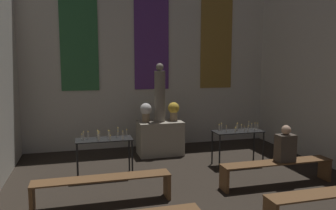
{
  "coord_description": "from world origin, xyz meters",
  "views": [
    {
      "loc": [
        -2.04,
        1.13,
        2.4
      ],
      "look_at": [
        0.0,
        8.53,
        1.41
      ],
      "focal_mm": 35.0,
      "sensor_mm": 36.0,
      "label": 1
    }
  ],
  "objects_px": {
    "pew_third_right": "(336,199)",
    "candle_rack_left": "(104,144)",
    "flower_vase_left": "(146,111)",
    "pew_back_left": "(103,184)",
    "pew_back_right": "(277,168)",
    "candle_rack_right": "(238,135)",
    "statue": "(160,94)",
    "flower_vase_right": "(174,110)",
    "person_seated": "(285,146)",
    "altar": "(160,138)"
  },
  "relations": [
    {
      "from": "flower_vase_left",
      "to": "person_seated",
      "type": "relative_size",
      "value": 0.68
    },
    {
      "from": "candle_rack_right",
      "to": "statue",
      "type": "bearing_deg",
      "value": 138.59
    },
    {
      "from": "pew_back_left",
      "to": "pew_back_right",
      "type": "distance_m",
      "value": 3.37
    },
    {
      "from": "candle_rack_right",
      "to": "pew_back_left",
      "type": "relative_size",
      "value": 0.5
    },
    {
      "from": "candle_rack_left",
      "to": "pew_third_right",
      "type": "height_order",
      "value": "candle_rack_left"
    },
    {
      "from": "pew_third_right",
      "to": "pew_back_right",
      "type": "distance_m",
      "value": 1.54
    },
    {
      "from": "pew_back_left",
      "to": "candle_rack_right",
      "type": "bearing_deg",
      "value": 23.31
    },
    {
      "from": "flower_vase_right",
      "to": "person_seated",
      "type": "relative_size",
      "value": 0.68
    },
    {
      "from": "statue",
      "to": "pew_back_right",
      "type": "distance_m",
      "value": 3.47
    },
    {
      "from": "candle_rack_left",
      "to": "pew_back_right",
      "type": "height_order",
      "value": "candle_rack_left"
    },
    {
      "from": "flower_vase_left",
      "to": "pew_back_right",
      "type": "xyz_separation_m",
      "value": [
        2.06,
        -2.76,
        -0.81
      ]
    },
    {
      "from": "flower_vase_left",
      "to": "flower_vase_right",
      "type": "distance_m",
      "value": 0.75
    },
    {
      "from": "altar",
      "to": "statue",
      "type": "height_order",
      "value": "statue"
    },
    {
      "from": "altar",
      "to": "candle_rack_right",
      "type": "relative_size",
      "value": 0.98
    },
    {
      "from": "statue",
      "to": "pew_back_right",
      "type": "relative_size",
      "value": 0.65
    },
    {
      "from": "candle_rack_right",
      "to": "pew_third_right",
      "type": "relative_size",
      "value": 0.5
    },
    {
      "from": "altar",
      "to": "candle_rack_right",
      "type": "xyz_separation_m",
      "value": [
        1.55,
        -1.37,
        0.27
      ]
    },
    {
      "from": "flower_vase_left",
      "to": "pew_back_left",
      "type": "distance_m",
      "value": 3.17
    },
    {
      "from": "pew_back_right",
      "to": "person_seated",
      "type": "distance_m",
      "value": 0.46
    },
    {
      "from": "candle_rack_right",
      "to": "pew_back_left",
      "type": "bearing_deg",
      "value": -156.69
    },
    {
      "from": "candle_rack_right",
      "to": "pew_back_left",
      "type": "xyz_separation_m",
      "value": [
        -3.24,
        -1.4,
        -0.36
      ]
    },
    {
      "from": "pew_third_right",
      "to": "pew_back_right",
      "type": "height_order",
      "value": "same"
    },
    {
      "from": "candle_rack_left",
      "to": "pew_back_right",
      "type": "distance_m",
      "value": 3.54
    },
    {
      "from": "candle_rack_left",
      "to": "pew_back_left",
      "type": "bearing_deg",
      "value": -95.65
    },
    {
      "from": "pew_third_right",
      "to": "person_seated",
      "type": "distance_m",
      "value": 1.61
    },
    {
      "from": "flower_vase_right",
      "to": "candle_rack_right",
      "type": "bearing_deg",
      "value": -49.29
    },
    {
      "from": "pew_third_right",
      "to": "candle_rack_left",
      "type": "bearing_deg",
      "value": 137.74
    },
    {
      "from": "statue",
      "to": "pew_back_left",
      "type": "bearing_deg",
      "value": -121.4
    },
    {
      "from": "statue",
      "to": "flower_vase_right",
      "type": "height_order",
      "value": "statue"
    },
    {
      "from": "candle_rack_left",
      "to": "person_seated",
      "type": "distance_m",
      "value": 3.68
    },
    {
      "from": "flower_vase_right",
      "to": "pew_third_right",
      "type": "bearing_deg",
      "value": -73.05
    },
    {
      "from": "statue",
      "to": "pew_back_right",
      "type": "xyz_separation_m",
      "value": [
        1.69,
        -2.76,
        -1.24
      ]
    },
    {
      "from": "flower_vase_left",
      "to": "flower_vase_right",
      "type": "bearing_deg",
      "value": 0.0
    },
    {
      "from": "statue",
      "to": "flower_vase_right",
      "type": "bearing_deg",
      "value": 0.0
    },
    {
      "from": "altar",
      "to": "flower_vase_right",
      "type": "xyz_separation_m",
      "value": [
        0.37,
        0.0,
        0.73
      ]
    },
    {
      "from": "altar",
      "to": "statue",
      "type": "bearing_deg",
      "value": 0.0
    },
    {
      "from": "altar",
      "to": "candle_rack_right",
      "type": "bearing_deg",
      "value": -41.41
    },
    {
      "from": "flower_vase_left",
      "to": "pew_back_right",
      "type": "relative_size",
      "value": 0.21
    },
    {
      "from": "candle_rack_left",
      "to": "pew_back_left",
      "type": "xyz_separation_m",
      "value": [
        -0.14,
        -1.4,
        -0.36
      ]
    },
    {
      "from": "flower_vase_right",
      "to": "pew_back_left",
      "type": "xyz_separation_m",
      "value": [
        -2.06,
        -2.76,
        -0.81
      ]
    },
    {
      "from": "candle_rack_right",
      "to": "person_seated",
      "type": "relative_size",
      "value": 1.63
    },
    {
      "from": "person_seated",
      "to": "statue",
      "type": "bearing_deg",
      "value": 123.87
    },
    {
      "from": "altar",
      "to": "person_seated",
      "type": "relative_size",
      "value": 1.6
    },
    {
      "from": "flower_vase_left",
      "to": "person_seated",
      "type": "xyz_separation_m",
      "value": [
        2.23,
        -2.76,
        -0.38
      ]
    },
    {
      "from": "pew_back_left",
      "to": "statue",
      "type": "bearing_deg",
      "value": 58.6
    },
    {
      "from": "candle_rack_left",
      "to": "flower_vase_left",
      "type": "bearing_deg",
      "value": 49.35
    },
    {
      "from": "person_seated",
      "to": "pew_third_right",
      "type": "bearing_deg",
      "value": -96.22
    },
    {
      "from": "flower_vase_left",
      "to": "pew_back_left",
      "type": "height_order",
      "value": "flower_vase_left"
    },
    {
      "from": "altar",
      "to": "person_seated",
      "type": "distance_m",
      "value": 3.35
    },
    {
      "from": "candle_rack_right",
      "to": "pew_third_right",
      "type": "distance_m",
      "value": 2.96
    }
  ]
}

